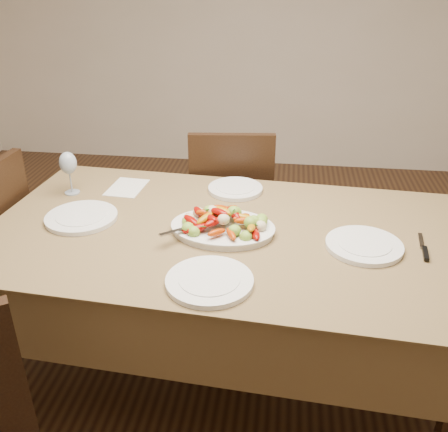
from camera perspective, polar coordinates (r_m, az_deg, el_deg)
floor at (r=2.21m, az=-3.73°, el=-22.67°), size 6.00×6.00×0.00m
wall_back at (r=4.41m, az=3.70°, el=23.42°), size 5.00×0.02×2.80m
dining_table at (r=2.13m, az=-0.00°, el=-10.60°), size 1.90×1.16×0.76m
chair_far at (r=2.76m, az=0.86°, el=1.13°), size 0.46×0.46×0.95m
serving_platter at (r=1.90m, az=-0.15°, el=-1.56°), size 0.40×0.31×0.02m
roasted_vegetables at (r=1.88m, az=-0.15°, el=-0.03°), size 0.33×0.24×0.09m
serving_spoon at (r=1.87m, az=-2.33°, el=-0.91°), size 0.25×0.23×0.03m
plate_left at (r=2.08m, az=-15.97°, el=-0.16°), size 0.29×0.29×0.02m
plate_right at (r=1.88m, az=15.71°, el=-3.28°), size 0.28×0.28×0.02m
plate_far at (r=2.25m, az=1.31°, el=3.10°), size 0.24×0.24×0.02m
plate_near at (r=1.62m, az=-1.67°, el=-7.47°), size 0.28×0.28×0.02m
wine_glass at (r=2.29m, az=-17.27°, el=4.84°), size 0.08×0.08×0.20m
menu_card at (r=2.33m, az=-11.05°, el=3.22°), size 0.16×0.22×0.00m
table_knife at (r=1.93m, az=21.82°, el=-3.43°), size 0.04×0.20×0.01m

